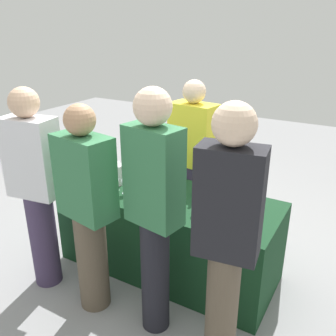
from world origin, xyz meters
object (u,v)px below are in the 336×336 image
wine_glass_4 (211,208)px  wine_glass_0 (96,174)px  ice_bucket (113,174)px  guest_3 (227,237)px  wine_bottle_0 (109,162)px  wine_bottle_2 (138,169)px  menu_board (145,170)px  wine_bottle_5 (246,196)px  wine_bottle_1 (126,167)px  guest_2 (154,207)px  server_pouring (192,158)px  wine_glass_2 (125,182)px  guest_1 (88,207)px  wine_bottle_3 (169,176)px  wine_glass_1 (115,181)px  guest_0 (36,185)px  wine_glass_3 (198,201)px  wine_bottle_4 (197,184)px

wine_glass_4 → wine_glass_0: bearing=176.2°
ice_bucket → guest_3: size_ratio=0.11×
wine_bottle_0 → wine_glass_0: (0.05, -0.25, -0.02)m
wine_bottle_2 → menu_board: 1.04m
wine_bottle_5 → wine_glass_4: 0.33m
wine_bottle_5 → menu_board: bearing=149.8°
ice_bucket → guest_3: guest_3 is taller
wine_bottle_1 → menu_board: wine_bottle_1 is taller
guest_2 → wine_bottle_1: bearing=145.4°
wine_bottle_2 → server_pouring: size_ratio=0.19×
wine_bottle_2 → guest_2: (0.67, -0.78, 0.14)m
wine_bottle_2 → wine_glass_0: bearing=-138.1°
wine_glass_2 → guest_1: bearing=-82.9°
wine_bottle_3 → wine_bottle_5: size_ratio=0.99×
wine_glass_0 → wine_glass_1: size_ratio=1.02×
wine_bottle_3 → menu_board: 1.26m
wine_glass_1 → ice_bucket: (-0.11, 0.12, 0.00)m
wine_bottle_5 → wine_glass_2: 1.01m
wine_glass_2 → server_pouring: size_ratio=0.09×
wine_bottle_2 → wine_glass_4: size_ratio=2.32×
wine_bottle_0 → wine_bottle_1: size_ratio=1.05×
wine_bottle_0 → wine_glass_2: bearing=-35.3°
wine_bottle_5 → guest_0: guest_0 is taller
wine_glass_3 → wine_glass_4: (0.12, -0.04, -0.01)m
wine_bottle_5 → server_pouring: server_pouring is taller
wine_bottle_2 → wine_glass_2: 0.30m
wine_bottle_1 → wine_bottle_2: wine_bottle_2 is taller
guest_1 → wine_bottle_0: bearing=129.4°
wine_bottle_1 → server_pouring: server_pouring is taller
wine_bottle_1 → wine_glass_3: size_ratio=2.12×
wine_bottle_0 → guest_0: bearing=-94.5°
wine_glass_4 → server_pouring: server_pouring is taller
menu_board → wine_bottle_0: bearing=-77.9°
wine_glass_2 → wine_glass_1: bearing=177.7°
wine_glass_1 → wine_glass_4: wine_glass_4 is taller
wine_bottle_0 → menu_board: (-0.14, 0.84, -0.40)m
guest_1 → guest_2: 0.55m
wine_bottle_2 → wine_glass_4: 0.94m
wine_glass_2 → guest_0: size_ratio=0.09×
wine_bottle_4 → guest_1: bearing=-120.8°
wine_bottle_3 → wine_bottle_4: size_ratio=1.08×
guest_0 → wine_glass_0: bearing=69.5°
wine_bottle_4 → wine_glass_4: 0.41m
guest_1 → guest_2: guest_2 is taller
wine_glass_2 → wine_glass_0: bearing=173.9°
wine_bottle_2 → wine_glass_1: bearing=-98.2°
wine_bottle_4 → guest_2: bearing=-85.9°
wine_bottle_3 → menu_board: (-0.83, 0.86, -0.41)m
wine_bottle_4 → guest_0: guest_0 is taller
ice_bucket → menu_board: bearing=108.0°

